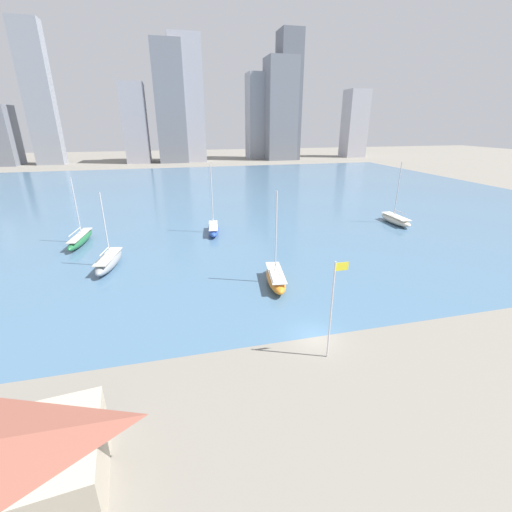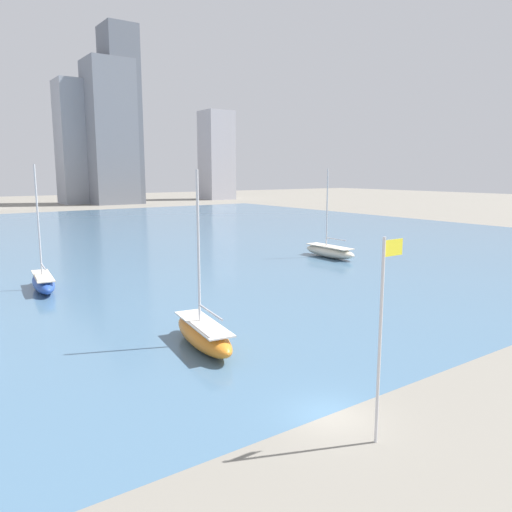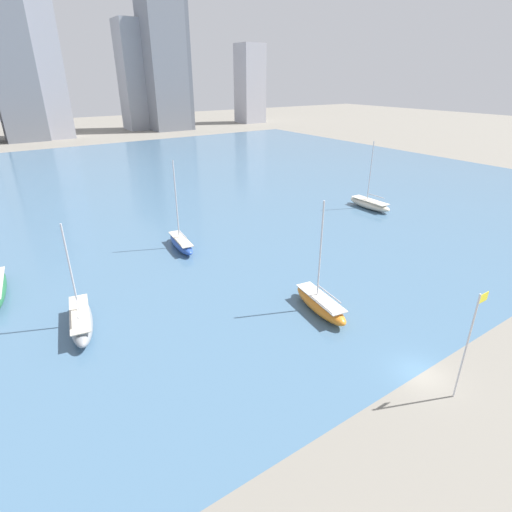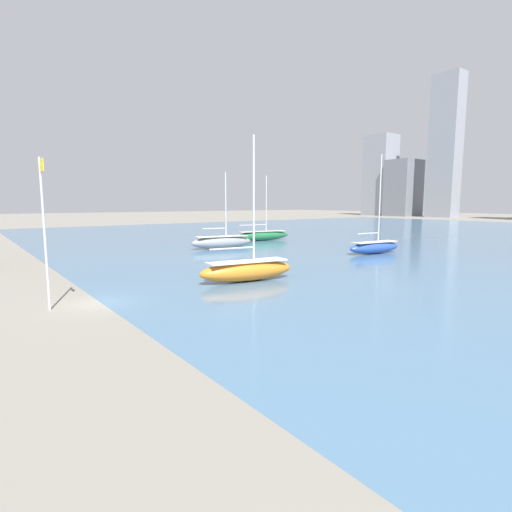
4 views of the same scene
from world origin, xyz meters
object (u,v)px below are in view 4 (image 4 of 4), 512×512
at_px(sailboat_blue, 374,247).
at_px(sailboat_gray, 222,242).
at_px(flag_pole, 44,228).
at_px(sailboat_green, 262,235).
at_px(sailboat_orange, 247,270).

bearing_deg(sailboat_blue, sailboat_gray, -135.29).
height_order(flag_pole, sailboat_gray, sailboat_gray).
relative_size(sailboat_gray, sailboat_green, 0.97).
relative_size(sailboat_orange, sailboat_blue, 0.95).
height_order(sailboat_gray, sailboat_blue, sailboat_blue).
relative_size(sailboat_green, sailboat_blue, 0.89).
xyz_separation_m(sailboat_green, sailboat_blue, (22.75, 0.71, -0.01)).
xyz_separation_m(sailboat_gray, sailboat_blue, (16.46, 12.83, -0.09)).
distance_m(sailboat_orange, sailboat_blue, 24.20).
height_order(flag_pole, sailboat_orange, sailboat_orange).
height_order(sailboat_orange, sailboat_blue, sailboat_blue).
bearing_deg(sailboat_orange, flag_pole, -80.27).
distance_m(sailboat_gray, sailboat_blue, 20.87).
distance_m(flag_pole, sailboat_gray, 33.99).
bearing_deg(sailboat_green, sailboat_orange, -32.97).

